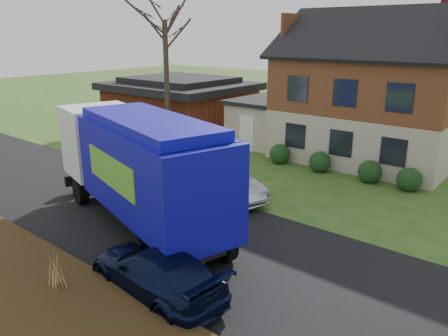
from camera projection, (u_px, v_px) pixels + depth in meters
The scene contains 9 objects.
ground at pixel (163, 228), 15.84m from camera, with size 120.00×120.00×0.00m, color #294E1A.
road at pixel (163, 227), 15.83m from camera, with size 80.00×7.00×0.02m, color black.
mulch_verge at pixel (20, 287), 11.88m from camera, with size 80.00×3.50×0.30m, color black.
main_house at pixel (365, 85), 24.01m from camera, with size 12.95×8.95×9.26m.
ranch_house at pixel (180, 103), 32.17m from camera, with size 9.80×8.20×3.70m.
garbage_truck at pixel (138, 163), 15.16m from camera, with size 10.15×5.25×4.20m.
silver_sedan at pixel (223, 181), 18.56m from camera, with size 1.55×4.45×1.47m, color #AEB0B6.
navy_wagon at pixel (156, 271), 11.69m from camera, with size 1.83×4.49×1.30m, color black.
grass_clump_mid at pixel (56, 270), 11.49m from camera, with size 0.35×0.29×0.99m.
Camera 1 is at (10.89, -9.80, 6.77)m, focal length 35.00 mm.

